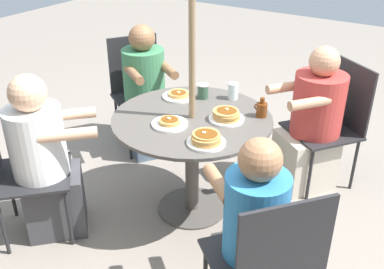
% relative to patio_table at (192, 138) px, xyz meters
% --- Properties ---
extents(ground_plane, '(12.00, 12.00, 0.00)m').
position_rel_patio_table_xyz_m(ground_plane, '(0.00, 0.00, -0.58)').
color(ground_plane, gray).
extents(patio_table, '(1.05, 1.05, 0.74)m').
position_rel_patio_table_xyz_m(patio_table, '(0.00, 0.00, 0.00)').
color(patio_table, '#4C4742').
rests_on(patio_table, ground).
extents(umbrella_pole, '(0.04, 0.04, 2.26)m').
position_rel_patio_table_xyz_m(umbrella_pole, '(0.00, 0.00, 0.55)').
color(umbrella_pole, '#846B4C').
rests_on(umbrella_pole, ground).
extents(patio_chair_north, '(0.64, 0.64, 0.95)m').
position_rel_patio_table_xyz_m(patio_chair_north, '(0.95, -0.63, -0.05)').
color(patio_chair_north, '#232326').
rests_on(patio_chair_north, ground).
extents(diner_north, '(0.59, 0.55, 1.11)m').
position_rel_patio_table_xyz_m(diner_north, '(0.80, -0.53, -0.08)').
color(diner_north, slate).
rests_on(diner_north, ground).
extents(patio_chair_east, '(0.66, 0.66, 0.95)m').
position_rel_patio_table_xyz_m(patio_chair_east, '(0.81, 0.81, -0.05)').
color(patio_chair_east, '#232326').
rests_on(patio_chair_east, ground).
extents(diner_east, '(0.60, 0.60, 1.11)m').
position_rel_patio_table_xyz_m(diner_east, '(0.67, 0.68, -0.07)').
color(diner_east, '#3D3D42').
rests_on(diner_east, ground).
extents(patio_chair_south, '(0.65, 0.65, 0.95)m').
position_rel_patio_table_xyz_m(patio_chair_south, '(-0.88, 0.73, -0.05)').
color(patio_chair_south, '#232326').
rests_on(patio_chair_south, ground).
extents(diner_south, '(0.52, 0.51, 1.09)m').
position_rel_patio_table_xyz_m(diner_south, '(-0.74, 0.61, -0.08)').
color(diner_south, gray).
rests_on(diner_south, ground).
extents(patio_chair_west, '(0.65, 0.65, 0.95)m').
position_rel_patio_table_xyz_m(patio_chair_west, '(-0.69, -0.91, -0.05)').
color(patio_chair_west, '#232326').
rests_on(patio_chair_west, ground).
extents(diner_west, '(0.58, 0.60, 1.11)m').
position_rel_patio_table_xyz_m(diner_west, '(-0.57, -0.76, -0.09)').
color(diner_west, beige).
rests_on(diner_west, ground).
extents(pancake_plate_a, '(0.23, 0.23, 0.08)m').
position_rel_patio_table_xyz_m(pancake_plate_a, '(-0.26, 0.25, 0.19)').
color(pancake_plate_a, white).
rests_on(pancake_plate_a, patio_table).
extents(pancake_plate_b, '(0.23, 0.23, 0.08)m').
position_rel_patio_table_xyz_m(pancake_plate_b, '(-0.21, -0.08, 0.19)').
color(pancake_plate_b, white).
rests_on(pancake_plate_b, patio_table).
extents(pancake_plate_c, '(0.23, 0.23, 0.05)m').
position_rel_patio_table_xyz_m(pancake_plate_c, '(0.25, -0.22, 0.17)').
color(pancake_plate_c, white).
rests_on(pancake_plate_c, patio_table).
extents(pancake_plate_d, '(0.23, 0.23, 0.05)m').
position_rel_patio_table_xyz_m(pancake_plate_d, '(0.06, 0.17, 0.17)').
color(pancake_plate_d, white).
rests_on(pancake_plate_d, patio_table).
extents(syrup_bottle, '(0.09, 0.07, 0.13)m').
position_rel_patio_table_xyz_m(syrup_bottle, '(-0.37, -0.25, 0.21)').
color(syrup_bottle, '#602D0F').
rests_on(syrup_bottle, patio_table).
extents(coffee_cup, '(0.08, 0.08, 0.10)m').
position_rel_patio_table_xyz_m(coffee_cup, '(0.10, -0.30, 0.21)').
color(coffee_cup, '#33513D').
rests_on(coffee_cup, patio_table).
extents(drinking_glass_a, '(0.07, 0.07, 0.12)m').
position_rel_patio_table_xyz_m(drinking_glass_a, '(-0.08, -0.41, 0.22)').
color(drinking_glass_a, silver).
rests_on(drinking_glass_a, patio_table).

